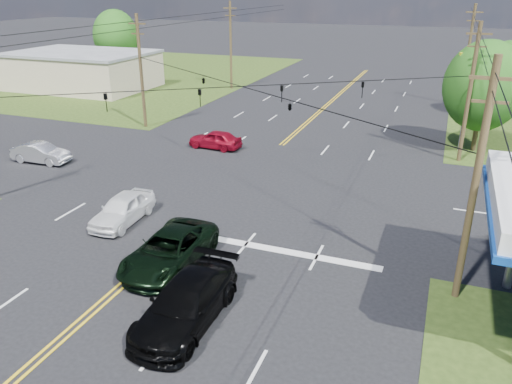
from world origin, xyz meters
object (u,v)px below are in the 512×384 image
at_px(retail_nw, 83,71).
at_px(tree_far_l, 116,36).
at_px(suv_black, 186,303).
at_px(pole_left_far, 231,45).
at_px(pole_ne, 470,92).
at_px(pole_nw, 141,70).
at_px(pole_se, 475,183).
at_px(pole_right_far, 468,55).
at_px(tree_right_b, 507,72).
at_px(pickup_white, 123,209).
at_px(tree_right_a, 484,86).
at_px(sedan_silver, 41,153).
at_px(pickup_dkgreen, 169,250).

distance_m(retail_nw, tree_far_l, 10.69).
bearing_deg(suv_black, pole_left_far, 111.32).
bearing_deg(pole_ne, pole_nw, 180.00).
xyz_separation_m(pole_se, pole_nw, (-26.00, 18.00, 0.00)).
bearing_deg(pole_se, tree_far_l, 137.66).
bearing_deg(pole_right_far, tree_right_b, -48.81).
distance_m(pole_se, pole_nw, 31.62).
distance_m(pole_left_far, pickup_white, 37.49).
bearing_deg(tree_right_a, tree_far_l, 156.50).
bearing_deg(retail_nw, pole_right_far, 7.94).
bearing_deg(sedan_silver, pole_nw, -11.31).
xyz_separation_m(pickup_dkgreen, sedan_silver, (-15.62, 9.08, -0.09)).
xyz_separation_m(retail_nw, pole_left_far, (17.00, 6.00, 3.17)).
xyz_separation_m(pole_right_far, tree_far_l, (-45.00, 4.00, 0.03)).
bearing_deg(suv_black, tree_right_b, 71.33).
height_order(tree_right_a, tree_far_l, tree_far_l).
bearing_deg(pickup_white, tree_right_b, 55.91).
distance_m(suv_black, sedan_silver, 22.08).
distance_m(tree_right_b, pickup_dkgreen, 38.42).
relative_size(tree_right_b, sedan_silver, 1.69).
distance_m(pole_nw, pole_ne, 26.00).
bearing_deg(pole_se, pole_nw, 145.30).
height_order(pole_nw, pole_ne, same).
relative_size(pole_nw, pole_left_far, 0.95).
xyz_separation_m(retail_nw, pickup_white, (26.50, -30.00, -1.25)).
distance_m(pole_nw, tree_far_l, 29.83).
distance_m(pole_nw, tree_right_b, 33.10).
relative_size(pole_right_far, suv_black, 1.77).
height_order(pole_right_far, tree_right_b, pole_right_far).
bearing_deg(suv_black, tree_far_l, 127.41).
distance_m(retail_nw, tree_right_b, 46.60).
xyz_separation_m(pole_nw, suv_black, (16.69, -23.34, -4.09)).
xyz_separation_m(pole_nw, tree_far_l, (-19.00, 23.00, 0.28)).
bearing_deg(pole_right_far, pole_ne, -90.00).
bearing_deg(tree_right_a, retail_nw, 167.20).
bearing_deg(retail_nw, pole_se, -35.79).
distance_m(pole_nw, suv_black, 28.98).
bearing_deg(pole_nw, tree_right_b, 26.95).
bearing_deg(pole_left_far, tree_far_l, 168.11).
relative_size(pickup_white, sedan_silver, 1.05).
bearing_deg(tree_right_a, pole_se, -92.73).
height_order(tree_far_l, pickup_white, tree_far_l).
bearing_deg(pickup_white, pickup_dkgreen, -35.51).
bearing_deg(pickup_white, retail_nw, 129.37).
xyz_separation_m(suv_black, sedan_silver, (-18.26, 12.41, -0.13)).
distance_m(pickup_dkgreen, suv_black, 4.25).
distance_m(pole_nw, sedan_silver, 11.82).
xyz_separation_m(pole_left_far, pickup_dkgreen, (14.05, -39.01, -4.39)).
height_order(pole_left_far, tree_far_l, pole_left_far).
height_order(pole_nw, sedan_silver, pole_nw).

